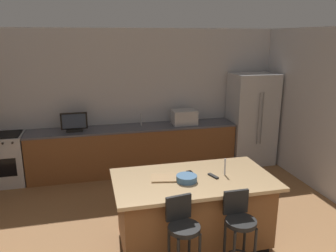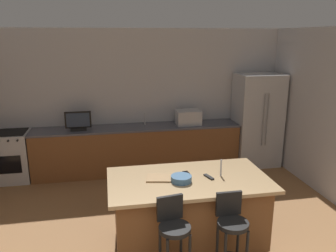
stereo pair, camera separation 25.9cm
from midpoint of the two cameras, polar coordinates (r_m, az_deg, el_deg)
wall_back at (r=6.83m, az=-3.71°, el=4.56°), size 6.29×0.12×2.79m
counter_back at (r=6.69m, az=-4.04°, el=-3.94°), size 4.04×0.62×0.93m
kitchen_island at (r=4.42m, az=5.22°, el=-14.30°), size 2.00×1.10×0.93m
refrigerator at (r=7.21m, az=15.92°, el=0.98°), size 0.91×0.72×1.91m
range_oven at (r=6.85m, az=-24.28°, el=-4.76°), size 0.70×0.63×0.95m
microwave at (r=6.70m, az=4.55°, el=1.49°), size 0.48×0.36×0.29m
tv_monitor at (r=6.43m, az=-13.97°, el=0.70°), size 0.48×0.16×0.36m
sink_faucet_back at (r=6.64m, az=-2.87°, el=1.18°), size 0.02×0.02×0.24m
sink_faucet_island at (r=4.30m, az=10.76°, el=-7.04°), size 0.02×0.02×0.22m
bar_stool_left at (r=3.72m, az=3.05°, el=-18.08°), size 0.34×0.36×1.01m
bar_stool_right at (r=3.89m, az=12.73°, el=-16.92°), size 0.34×0.34×1.00m
fruit_bowl at (r=4.11m, az=4.11°, el=-8.99°), size 0.25×0.25×0.08m
cell_phone at (r=4.35m, az=4.92°, el=-8.06°), size 0.09×0.16×0.01m
tv_remote at (r=4.27m, az=8.73°, el=-8.59°), size 0.10×0.18×0.02m
cutting_board at (r=4.19m, az=0.60°, el=-8.88°), size 0.40×0.30×0.02m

